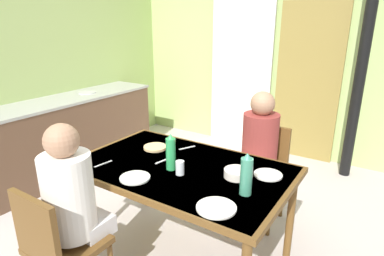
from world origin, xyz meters
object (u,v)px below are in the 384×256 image
(person_near_diner, at_px, (71,193))
(chair_near_diner, at_px, (57,245))
(person_far_diner, at_px, (259,143))
(water_bottle_green_near, at_px, (246,175))
(kitchen_counter, at_px, (68,134))
(serving_bowl_center, at_px, (237,173))
(chair_far_diner, at_px, (263,168))
(water_bottle_green_far, at_px, (171,153))
(dining_table, at_px, (181,175))

(person_near_diner, bearing_deg, chair_near_diner, -90.00)
(person_far_diner, height_order, water_bottle_green_near, person_far_diner)
(kitchen_counter, height_order, water_bottle_green_near, water_bottle_green_near)
(chair_near_diner, height_order, person_near_diner, person_near_diner)
(person_far_diner, relative_size, water_bottle_green_near, 2.88)
(serving_bowl_center, bearing_deg, chair_far_diner, 96.85)
(water_bottle_green_near, height_order, water_bottle_green_far, water_bottle_green_near)
(chair_near_diner, xyz_separation_m, water_bottle_green_far, (0.28, 0.77, 0.39))
(water_bottle_green_far, bearing_deg, dining_table, 66.29)
(chair_near_diner, relative_size, chair_far_diner, 1.00)
(kitchen_counter, xyz_separation_m, water_bottle_green_near, (2.59, -0.63, 0.43))
(kitchen_counter, distance_m, person_far_diner, 2.38)
(kitchen_counter, height_order, person_near_diner, person_near_diner)
(kitchen_counter, xyz_separation_m, serving_bowl_center, (2.45, -0.46, 0.34))
(kitchen_counter, relative_size, person_far_diner, 3.03)
(dining_table, xyz_separation_m, chair_far_diner, (0.32, 0.84, -0.20))
(person_near_diner, xyz_separation_m, serving_bowl_center, (0.72, 0.77, 0.01))
(kitchen_counter, bearing_deg, chair_far_diner, 7.49)
(chair_far_diner, xyz_separation_m, person_near_diner, (-0.63, -1.54, 0.28))
(person_near_diner, bearing_deg, water_bottle_green_far, 66.07)
(dining_table, distance_m, water_bottle_green_near, 0.59)
(chair_far_diner, bearing_deg, person_near_diner, 67.77)
(chair_far_diner, distance_m, person_far_diner, 0.31)
(water_bottle_green_far, xyz_separation_m, serving_bowl_center, (0.44, 0.14, -0.10))
(dining_table, xyz_separation_m, person_near_diner, (-0.31, -0.70, 0.09))
(kitchen_counter, distance_m, chair_near_diner, 2.20)
(chair_far_diner, xyz_separation_m, serving_bowl_center, (0.09, -0.77, 0.29))
(chair_far_diner, bearing_deg, chair_near_diner, 69.42)
(kitchen_counter, xyz_separation_m, chair_near_diner, (1.73, -1.37, 0.05))
(kitchen_counter, bearing_deg, dining_table, -14.56)
(chair_near_diner, xyz_separation_m, person_far_diner, (0.63, 1.54, 0.28))
(chair_near_diner, xyz_separation_m, chair_far_diner, (0.63, 1.68, 0.00))
(kitchen_counter, distance_m, chair_far_diner, 2.38)
(dining_table, xyz_separation_m, water_bottle_green_far, (-0.03, -0.07, 0.19))
(dining_table, distance_m, water_bottle_green_far, 0.21)
(kitchen_counter, distance_m, serving_bowl_center, 2.51)
(kitchen_counter, relative_size, serving_bowl_center, 13.72)
(chair_far_diner, height_order, person_far_diner, person_far_diner)
(water_bottle_green_near, bearing_deg, person_near_diner, -145.38)
(person_near_diner, height_order, person_far_diner, same)
(chair_far_diner, distance_m, person_near_diner, 1.69)
(water_bottle_green_near, distance_m, serving_bowl_center, 0.24)
(chair_far_diner, xyz_separation_m, water_bottle_green_near, (0.23, -0.94, 0.39))
(person_far_diner, xyz_separation_m, water_bottle_green_far, (-0.35, -0.77, 0.10))
(chair_near_diner, height_order, person_far_diner, person_far_diner)
(person_near_diner, height_order, serving_bowl_center, person_near_diner)
(dining_table, bearing_deg, kitchen_counter, 165.44)
(water_bottle_green_far, height_order, serving_bowl_center, water_bottle_green_far)
(kitchen_counter, bearing_deg, person_near_diner, -35.51)
(chair_near_diner, bearing_deg, person_far_diner, 67.77)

